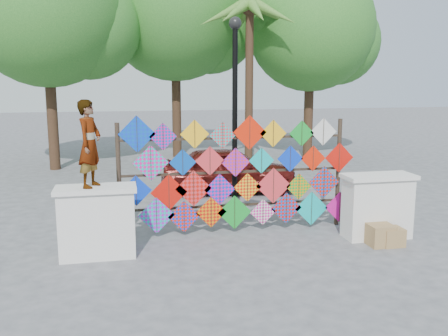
{
  "coord_description": "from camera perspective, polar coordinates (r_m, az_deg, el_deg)",
  "views": [
    {
      "loc": [
        -2.25,
        -8.96,
        3.15
      ],
      "look_at": [
        -0.24,
        0.6,
        1.38
      ],
      "focal_mm": 40.0,
      "sensor_mm": 36.0,
      "label": 1
    }
  ],
  "objects": [
    {
      "name": "ground",
      "position": [
        9.76,
        2.14,
        -8.55
      ],
      "size": [
        80.0,
        80.0,
        0.0
      ],
      "primitive_type": "plane",
      "color": "gray",
      "rests_on": "ground"
    },
    {
      "name": "parapet_left",
      "position": [
        9.12,
        -14.3,
        -5.94
      ],
      "size": [
        1.4,
        0.65,
        1.28
      ],
      "color": "white",
      "rests_on": "ground"
    },
    {
      "name": "parapet_right",
      "position": [
        10.37,
        17.12,
        -4.13
      ],
      "size": [
        1.4,
        0.65,
        1.28
      ],
      "color": "white",
      "rests_on": "ground"
    },
    {
      "name": "kite_rack",
      "position": [
        10.15,
        1.49,
        -0.9
      ],
      "size": [
        4.96,
        0.24,
        2.44
      ],
      "color": "#2F241A",
      "rests_on": "ground"
    },
    {
      "name": "tree_west",
      "position": [
        18.26,
        -19.38,
        16.74
      ],
      "size": [
        5.85,
        5.2,
        8.01
      ],
      "color": "#402B1B",
      "rests_on": "ground"
    },
    {
      "name": "tree_mid",
      "position": [
        20.3,
        -5.34,
        17.66
      ],
      "size": [
        6.3,
        5.6,
        8.61
      ],
      "color": "#402B1B",
      "rests_on": "ground"
    },
    {
      "name": "tree_east",
      "position": [
        19.98,
        10.13,
        15.4
      ],
      "size": [
        5.4,
        4.8,
        7.42
      ],
      "color": "#402B1B",
      "rests_on": "ground"
    },
    {
      "name": "palm_tree",
      "position": [
        17.63,
        2.95,
        16.13
      ],
      "size": [
        3.62,
        3.62,
        5.83
      ],
      "color": "#402B1B",
      "rests_on": "ground"
    },
    {
      "name": "vendor_woman",
      "position": [
        8.85,
        -15.11,
        2.69
      ],
      "size": [
        0.55,
        0.65,
        1.51
      ],
      "primitive_type": "imported",
      "rotation": [
        0.0,
        0.0,
        1.15
      ],
      "color": "#99999E",
      "rests_on": "parapet_left"
    },
    {
      "name": "sedan",
      "position": [
        13.82,
        0.59,
        -0.19
      ],
      "size": [
        3.88,
        1.87,
        1.28
      ],
      "primitive_type": "imported",
      "rotation": [
        0.0,
        0.0,
        1.47
      ],
      "color": "#51100D",
      "rests_on": "ground"
    },
    {
      "name": "lamppost",
      "position": [
        11.26,
        1.25,
        7.95
      ],
      "size": [
        0.28,
        0.28,
        4.46
      ],
      "color": "black",
      "rests_on": "ground"
    },
    {
      "name": "cardboard_box_near",
      "position": [
        10.0,
        17.46,
        -7.34
      ],
      "size": [
        0.46,
        0.41,
        0.41
      ],
      "primitive_type": "cube",
      "color": "#9A7D4A",
      "rests_on": "ground"
    },
    {
      "name": "cardboard_box_far",
      "position": [
        10.07,
        18.58,
        -7.45
      ],
      "size": [
        0.41,
        0.38,
        0.35
      ],
      "primitive_type": "cube",
      "color": "#9A7D4A",
      "rests_on": "ground"
    }
  ]
}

